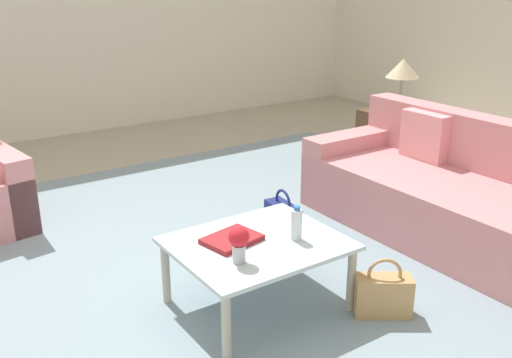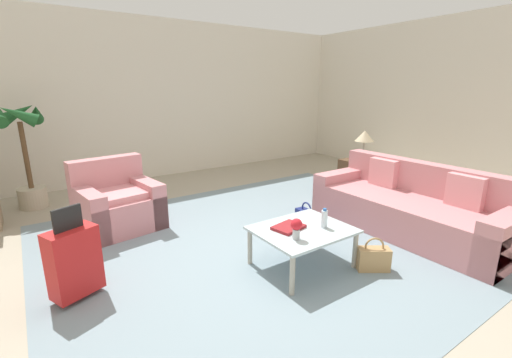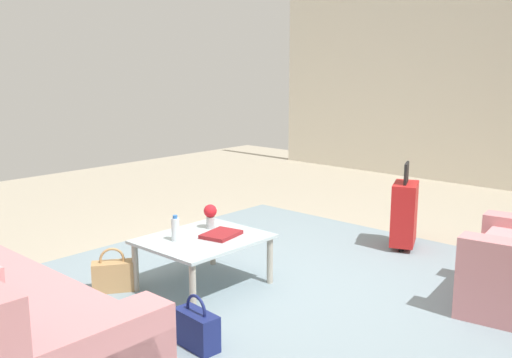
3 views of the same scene
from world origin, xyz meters
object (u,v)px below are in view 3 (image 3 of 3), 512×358
coffee_table (203,244)px  handbag_navy (197,329)px  coffee_table_book (221,234)px  suitcase_red (404,213)px  water_bottle (175,229)px  flower_vase (210,214)px  handbag_tan (113,275)px

coffee_table → handbag_navy: (0.72, 0.71, -0.24)m
coffee_table_book → handbag_navy: size_ratio=0.85×
suitcase_red → handbag_navy: (2.72, 0.01, -0.23)m
water_bottle → handbag_navy: bearing=57.4°
water_bottle → handbag_navy: water_bottle is taller
handbag_navy → coffee_table: bearing=-135.3°
flower_vase → water_bottle: bearing=6.8°
suitcase_red → handbag_navy: 2.73m
handbag_navy → water_bottle: bearing=-122.6°
coffee_table → coffee_table_book: coffee_table_book is taller
coffee_table_book → flower_vase: 0.27m
handbag_navy → coffee_table_book: bearing=-143.0°
flower_vase → suitcase_red: 1.98m
handbag_tan → suitcase_red: bearing=155.1°
water_bottle → handbag_navy: (0.52, 0.81, -0.38)m
coffee_table → coffee_table_book: 0.16m
coffee_table → handbag_navy: 1.04m
coffee_table → water_bottle: bearing=-26.6°
coffee_table_book → handbag_navy: (0.84, 0.63, -0.30)m
flower_vase → handbag_tan: bearing=-23.4°
coffee_table_book → suitcase_red: (-1.88, 0.62, -0.08)m
flower_vase → coffee_table: bearing=34.3°
water_bottle → coffee_table_book: 0.38m
suitcase_red → handbag_navy: suitcase_red is taller
coffee_table → suitcase_red: bearing=160.7°
water_bottle → handbag_tan: (0.34, -0.38, -0.38)m
water_bottle → flower_vase: (-0.42, -0.05, 0.03)m
water_bottle → coffee_table_book: water_bottle is taller
coffee_table_book → suitcase_red: bearing=150.5°
handbag_navy → flower_vase: bearing=-137.5°
handbag_navy → handbag_tan: 1.20m
coffee_table_book → handbag_navy: coffee_table_book is taller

